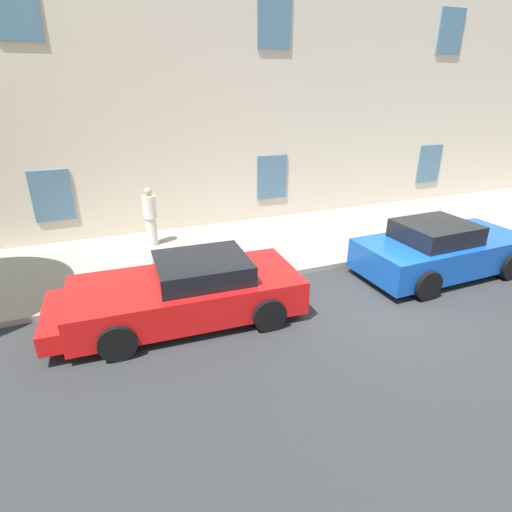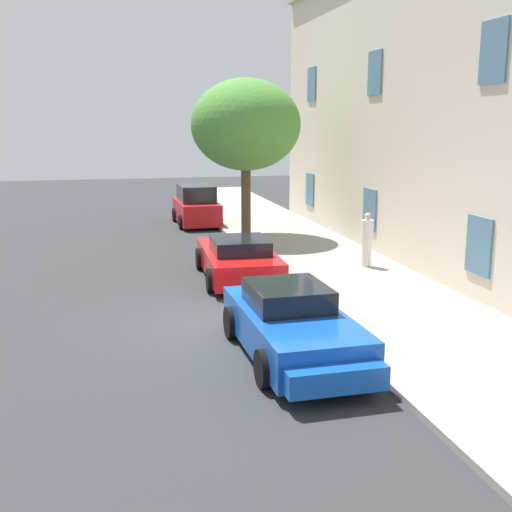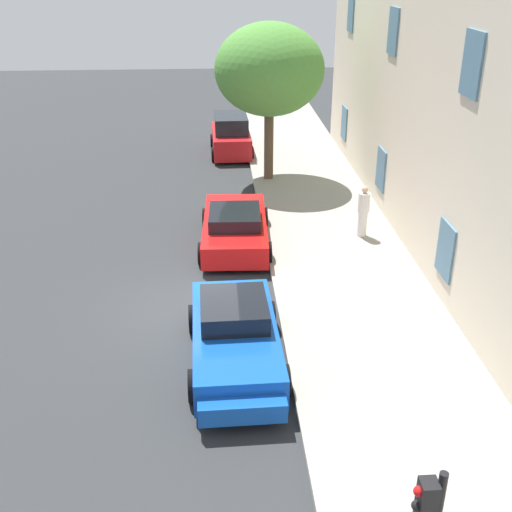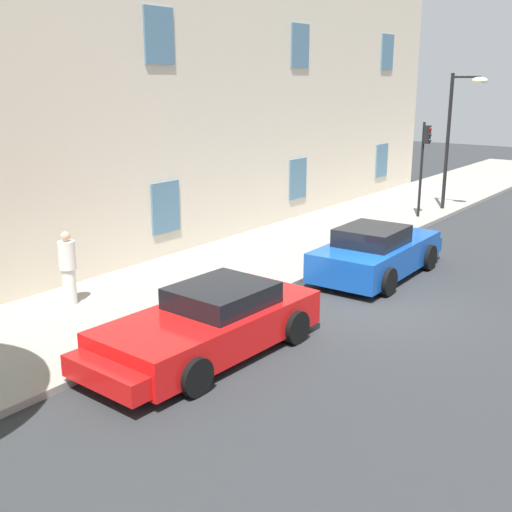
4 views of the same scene
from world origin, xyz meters
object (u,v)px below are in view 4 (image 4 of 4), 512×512
(traffic_light, at_px, (424,153))
(street_lamp, at_px, (461,116))
(pedestrian_admiring, at_px, (68,268))
(sportscar_yellow_flank, at_px, (379,252))
(sportscar_red_lead, at_px, (204,327))

(traffic_light, relative_size, street_lamp, 0.67)
(street_lamp, height_order, pedestrian_admiring, street_lamp)
(sportscar_yellow_flank, bearing_deg, pedestrian_admiring, 147.06)
(pedestrian_admiring, bearing_deg, street_lamp, -10.60)
(traffic_light, bearing_deg, sportscar_yellow_flank, -165.33)
(sportscar_red_lead, relative_size, traffic_light, 1.46)
(street_lamp, bearing_deg, pedestrian_admiring, 169.40)
(traffic_light, bearing_deg, street_lamp, -13.41)
(sportscar_red_lead, distance_m, sportscar_yellow_flank, 6.97)
(sportscar_red_lead, height_order, pedestrian_admiring, pedestrian_admiring)
(street_lamp, xyz_separation_m, pedestrian_admiring, (-16.32, 3.06, -2.81))
(traffic_light, bearing_deg, pedestrian_admiring, 169.82)
(sportscar_yellow_flank, distance_m, pedestrian_admiring, 8.22)
(pedestrian_admiring, bearing_deg, sportscar_yellow_flank, -32.94)
(sportscar_red_lead, xyz_separation_m, pedestrian_admiring, (0.07, 4.23, 0.42))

